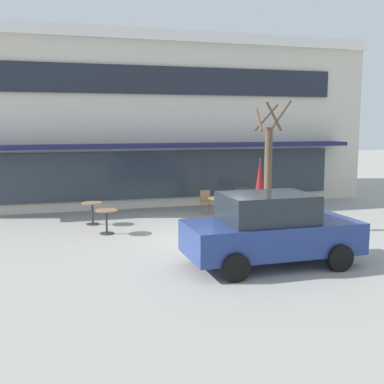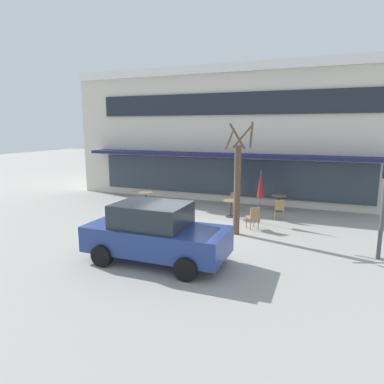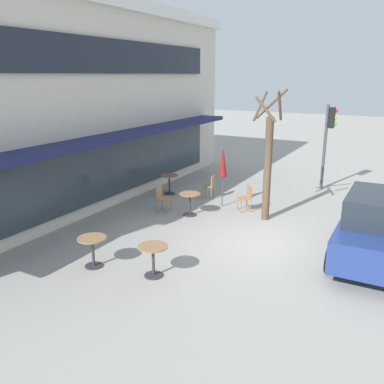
{
  "view_description": "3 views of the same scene",
  "coord_description": "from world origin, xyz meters",
  "px_view_note": "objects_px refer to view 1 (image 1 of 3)",
  "views": [
    {
      "loc": [
        -4.61,
        -13.05,
        3.42
      ],
      "look_at": [
        -0.07,
        2.25,
        1.13
      ],
      "focal_mm": 45.0,
      "sensor_mm": 36.0,
      "label": 1
    },
    {
      "loc": [
        5.0,
        -11.31,
        3.93
      ],
      "look_at": [
        -0.78,
        3.25,
        0.97
      ],
      "focal_mm": 32.0,
      "sensor_mm": 36.0,
      "label": 2
    },
    {
      "loc": [
        -10.08,
        -3.14,
        4.53
      ],
      "look_at": [
        0.71,
        2.76,
        0.96
      ],
      "focal_mm": 38.0,
      "sensor_mm": 36.0,
      "label": 3
    }
  ],
  "objects_px": {
    "cafe_table_mid_patio": "(218,205)",
    "cafe_chair_0": "(267,201)",
    "patio_umbrella_green_folded": "(260,174)",
    "cafe_chair_2": "(269,209)",
    "street_tree": "(268,172)",
    "cafe_table_near_wall": "(244,195)",
    "cafe_chair_1": "(206,200)",
    "cafe_table_by_tree": "(106,218)",
    "cafe_table_streetside": "(92,210)",
    "parked_sedan": "(270,230)"
  },
  "relations": [
    {
      "from": "cafe_chair_0",
      "to": "street_tree",
      "type": "relative_size",
      "value": 0.22
    },
    {
      "from": "cafe_chair_1",
      "to": "street_tree",
      "type": "relative_size",
      "value": 0.22
    },
    {
      "from": "cafe_table_streetside",
      "to": "parked_sedan",
      "type": "relative_size",
      "value": 0.18
    },
    {
      "from": "cafe_table_streetside",
      "to": "cafe_chair_0",
      "type": "xyz_separation_m",
      "value": [
        6.5,
        0.02,
        0.01
      ]
    },
    {
      "from": "cafe_table_near_wall",
      "to": "cafe_table_mid_patio",
      "type": "relative_size",
      "value": 1.0
    },
    {
      "from": "cafe_chair_1",
      "to": "parked_sedan",
      "type": "bearing_deg",
      "value": -95.12
    },
    {
      "from": "patio_umbrella_green_folded",
      "to": "cafe_chair_2",
      "type": "relative_size",
      "value": 2.47
    },
    {
      "from": "cafe_table_mid_patio",
      "to": "cafe_chair_0",
      "type": "relative_size",
      "value": 0.85
    },
    {
      "from": "cafe_table_by_tree",
      "to": "cafe_chair_2",
      "type": "distance_m",
      "value": 5.45
    },
    {
      "from": "patio_umbrella_green_folded",
      "to": "cafe_chair_0",
      "type": "xyz_separation_m",
      "value": [
        0.69,
        0.81,
        -1.1
      ]
    },
    {
      "from": "cafe_chair_2",
      "to": "cafe_chair_0",
      "type": "bearing_deg",
      "value": 66.5
    },
    {
      "from": "cafe_table_near_wall",
      "to": "cafe_table_by_tree",
      "type": "relative_size",
      "value": 1.0
    },
    {
      "from": "cafe_table_streetside",
      "to": "cafe_table_mid_patio",
      "type": "distance_m",
      "value": 4.44
    },
    {
      "from": "parked_sedan",
      "to": "street_tree",
      "type": "distance_m",
      "value": 3.95
    },
    {
      "from": "cafe_table_by_tree",
      "to": "cafe_chair_2",
      "type": "relative_size",
      "value": 0.85
    },
    {
      "from": "patio_umbrella_green_folded",
      "to": "cafe_chair_1",
      "type": "distance_m",
      "value": 2.43
    },
    {
      "from": "cafe_table_streetside",
      "to": "cafe_chair_1",
      "type": "relative_size",
      "value": 0.85
    },
    {
      "from": "cafe_chair_0",
      "to": "cafe_chair_1",
      "type": "distance_m",
      "value": 2.31
    },
    {
      "from": "cafe_table_mid_patio",
      "to": "cafe_chair_1",
      "type": "xyz_separation_m",
      "value": [
        -0.11,
        1.04,
        0.01
      ]
    },
    {
      "from": "cafe_table_streetside",
      "to": "patio_umbrella_green_folded",
      "type": "relative_size",
      "value": 0.35
    },
    {
      "from": "cafe_chair_2",
      "to": "street_tree",
      "type": "height_order",
      "value": "street_tree"
    },
    {
      "from": "cafe_table_mid_patio",
      "to": "patio_umbrella_green_folded",
      "type": "bearing_deg",
      "value": -21.68
    },
    {
      "from": "patio_umbrella_green_folded",
      "to": "parked_sedan",
      "type": "distance_m",
      "value": 5.7
    },
    {
      "from": "cafe_table_by_tree",
      "to": "parked_sedan",
      "type": "height_order",
      "value": "parked_sedan"
    },
    {
      "from": "cafe_table_streetside",
      "to": "street_tree",
      "type": "bearing_deg",
      "value": -25.83
    },
    {
      "from": "cafe_chair_2",
      "to": "street_tree",
      "type": "relative_size",
      "value": 0.22
    },
    {
      "from": "cafe_table_streetside",
      "to": "cafe_table_mid_patio",
      "type": "height_order",
      "value": "same"
    },
    {
      "from": "patio_umbrella_green_folded",
      "to": "cafe_table_mid_patio",
      "type": "bearing_deg",
      "value": 158.32
    },
    {
      "from": "parked_sedan",
      "to": "cafe_table_near_wall",
      "type": "bearing_deg",
      "value": 71.81
    },
    {
      "from": "cafe_chair_2",
      "to": "cafe_table_mid_patio",
      "type": "bearing_deg",
      "value": 131.64
    },
    {
      "from": "patio_umbrella_green_folded",
      "to": "street_tree",
      "type": "distance_m",
      "value": 1.87
    },
    {
      "from": "patio_umbrella_green_folded",
      "to": "cafe_chair_0",
      "type": "relative_size",
      "value": 2.47
    },
    {
      "from": "cafe_chair_0",
      "to": "street_tree",
      "type": "distance_m",
      "value": 3.17
    },
    {
      "from": "parked_sedan",
      "to": "cafe_table_mid_patio",
      "type": "bearing_deg",
      "value": 82.94
    },
    {
      "from": "cafe_table_streetside",
      "to": "patio_umbrella_green_folded",
      "type": "distance_m",
      "value": 5.97
    },
    {
      "from": "cafe_chair_0",
      "to": "cafe_table_near_wall",
      "type": "bearing_deg",
      "value": 98.59
    },
    {
      "from": "cafe_table_by_tree",
      "to": "cafe_chair_2",
      "type": "height_order",
      "value": "cafe_chair_2"
    },
    {
      "from": "patio_umbrella_green_folded",
      "to": "cafe_chair_1",
      "type": "height_order",
      "value": "patio_umbrella_green_folded"
    },
    {
      "from": "cafe_table_near_wall",
      "to": "cafe_table_by_tree",
      "type": "distance_m",
      "value": 6.78
    },
    {
      "from": "cafe_table_mid_patio",
      "to": "cafe_chair_0",
      "type": "xyz_separation_m",
      "value": [
        2.07,
        0.26,
        0.01
      ]
    },
    {
      "from": "cafe_table_mid_patio",
      "to": "street_tree",
      "type": "bearing_deg",
      "value": -69.77
    },
    {
      "from": "cafe_table_near_wall",
      "to": "cafe_chair_0",
      "type": "distance_m",
      "value": 1.68
    },
    {
      "from": "cafe_table_near_wall",
      "to": "street_tree",
      "type": "xyz_separation_m",
      "value": [
        -0.96,
        -4.24,
        1.38
      ]
    },
    {
      "from": "street_tree",
      "to": "patio_umbrella_green_folded",
      "type": "bearing_deg",
      "value": 73.55
    },
    {
      "from": "cafe_table_mid_patio",
      "to": "cafe_chair_2",
      "type": "xyz_separation_m",
      "value": [
        1.31,
        -1.48,
        0.01
      ]
    },
    {
      "from": "patio_umbrella_green_folded",
      "to": "cafe_chair_1",
      "type": "relative_size",
      "value": 2.47
    },
    {
      "from": "cafe_chair_1",
      "to": "cafe_table_by_tree",
      "type": "bearing_deg",
      "value": -149.72
    },
    {
      "from": "cafe_table_mid_patio",
      "to": "cafe_table_by_tree",
      "type": "bearing_deg",
      "value": -162.32
    },
    {
      "from": "cafe_table_near_wall",
      "to": "street_tree",
      "type": "distance_m",
      "value": 4.57
    },
    {
      "from": "cafe_table_by_tree",
      "to": "cafe_table_near_wall",
      "type": "bearing_deg",
      "value": 28.56
    }
  ]
}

